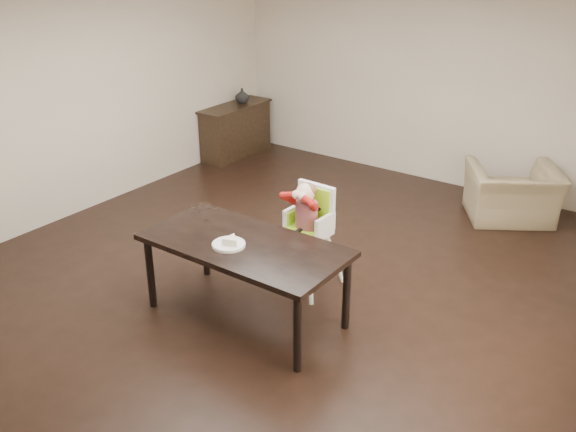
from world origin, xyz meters
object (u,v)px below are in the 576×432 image
dining_table (245,251)px  armchair (513,185)px  sideboard (236,130)px  high_chair (308,213)px

dining_table → armchair: bearing=70.4°
dining_table → sideboard: size_ratio=1.43×
armchair → dining_table: bearing=37.9°
high_chair → dining_table: bearing=-95.7°
high_chair → sideboard: bearing=142.2°
dining_table → armchair: (1.24, 3.49, -0.23)m
dining_table → sideboard: sideboard is taller
sideboard → dining_table: bearing=-49.0°
high_chair → sideboard: high_chair is taller
dining_table → high_chair: high_chair is taller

